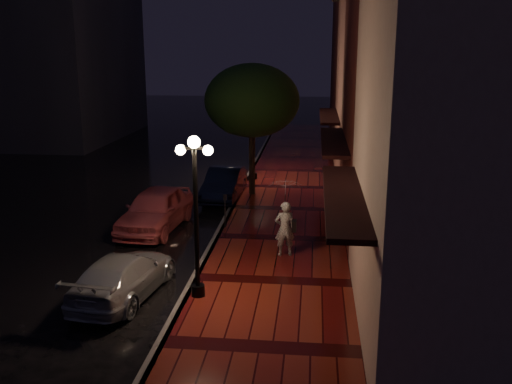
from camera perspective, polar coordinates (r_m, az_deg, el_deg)
The scene contains 15 objects.
ground at distance 20.27m, azimuth -3.94°, elevation -4.76°, with size 120.00×120.00×0.00m, color black.
sidewalk at distance 20.00m, azimuth 2.45°, elevation -4.77°, with size 4.50×60.00×0.15m, color #410B0B.
curb at distance 20.25m, azimuth -3.94°, elevation -4.55°, with size 0.25×60.00×0.15m, color #595451.
storefront_near at distance 13.59m, azimuth 21.45°, elevation 3.30°, with size 5.00×8.00×8.50m, color gray.
storefront_mid at distance 21.22m, azimuth 16.10°, elevation 10.77°, with size 5.00×8.00×11.00m, color #511914.
storefront_far at distance 29.18m, azimuth 13.27°, elevation 9.80°, with size 5.00×8.00×9.00m, color #8C5951.
storefront_extra at distance 39.07m, azimuth 11.49°, elevation 11.68°, with size 5.00×12.00×10.00m, color #511914.
streetlamp_near at distance 14.74m, azimuth -6.04°, elevation -1.56°, with size 0.96×0.36×4.31m.
streetlamp_far at distance 28.31m, azimuth -0.24°, elevation 6.17°, with size 0.96×0.36×4.31m.
street_tree at distance 25.12m, azimuth -0.39°, elevation 8.91°, with size 4.16×4.16×5.80m.
pink_car at distance 21.42m, azimuth -10.02°, elevation -1.71°, with size 1.84×4.59×1.56m, color #D2565E.
navy_car at distance 25.46m, azimuth -3.18°, elevation 0.83°, with size 1.45×4.15×1.37m, color black.
silver_car at distance 15.98m, azimuth -13.11°, elevation -8.15°, with size 1.70×4.19×1.22m, color #93949A.
woman_with_umbrella at distance 17.86m, azimuth 2.93°, elevation -1.38°, with size 1.03×1.05×2.47m.
parking_meter at distance 20.91m, azimuth -3.12°, elevation -1.57°, with size 0.12×0.09×1.23m.
Camera 1 is at (3.34, -18.87, 6.62)m, focal length 40.00 mm.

